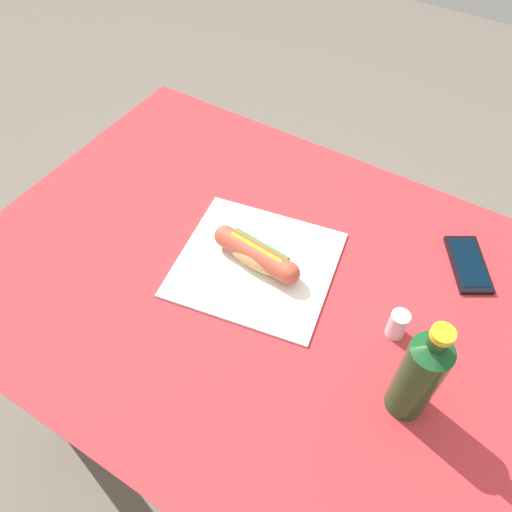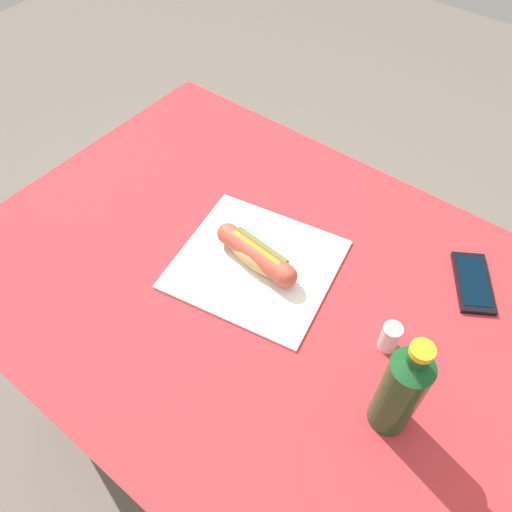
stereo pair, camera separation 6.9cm
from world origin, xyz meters
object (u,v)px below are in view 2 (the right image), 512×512
cell_phone (473,282)px  soda_bottle (401,391)px  hot_dog (256,254)px  salt_shaker (390,337)px

cell_phone → soda_bottle: (-0.00, -0.36, 0.10)m
hot_dog → soda_bottle: bearing=-18.1°
cell_phone → salt_shaker: salt_shaker is taller
salt_shaker → cell_phone: bearing=73.3°
cell_phone → hot_dog: bearing=-148.6°
soda_bottle → salt_shaker: bearing=118.7°
salt_shaker → hot_dog: bearing=179.7°
soda_bottle → salt_shaker: (-0.07, 0.12, -0.08)m
salt_shaker → soda_bottle: bearing=-61.3°
hot_dog → cell_phone: hot_dog is taller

